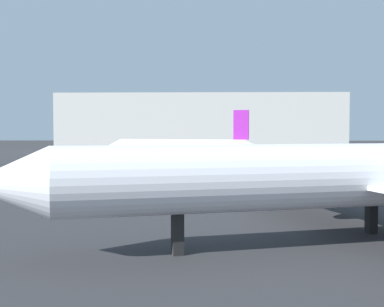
% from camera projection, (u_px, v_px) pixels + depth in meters
% --- Properties ---
extents(airplane_at_gate, '(38.26, 31.94, 10.54)m').
position_uv_depth(airplane_at_gate, '(377.00, 175.00, 26.63)').
color(airplane_at_gate, white).
rests_on(airplane_at_gate, ground_plane).
extents(airplane_far_left, '(27.59, 20.32, 9.08)m').
position_uv_depth(airplane_far_left, '(182.00, 148.00, 84.14)').
color(airplane_far_left, white).
rests_on(airplane_far_left, ground_plane).
extents(terminal_building, '(76.96, 18.82, 15.81)m').
position_uv_depth(terminal_building, '(201.00, 123.00, 142.59)').
color(terminal_building, '#B7B7B2').
rests_on(terminal_building, ground_plane).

